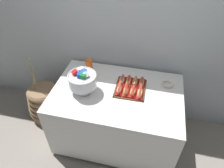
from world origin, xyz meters
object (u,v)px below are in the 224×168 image
hot_dog_2 (133,92)px  hot_dog_7 (142,83)px  buffet_table (117,114)px  hot_dog_6 (135,82)px  hot_dog_3 (140,93)px  hot_dog_1 (126,91)px  serving_tray (130,88)px  floor_vase (46,103)px  hot_dog_0 (119,90)px  hot_dog_5 (128,81)px  punch_bowl (82,80)px  donut (167,84)px  hot_dog_4 (122,80)px  cup_stack (89,66)px

hot_dog_2 → hot_dog_7: bearing=66.2°
buffet_table → hot_dog_6: size_ratio=8.99×
hot_dog_3 → buffet_table: bearing=179.8°
hot_dog_1 → serving_tray: bearing=66.2°
floor_vase → hot_dog_0: size_ratio=6.10×
hot_dog_3 → hot_dog_6: (-0.08, 0.16, 0.00)m
buffet_table → serving_tray: bearing=31.0°
hot_dog_0 → hot_dog_5: bearing=66.2°
buffet_table → hot_dog_0: bearing=-9.2°
serving_tray → punch_bowl: 0.54m
hot_dog_3 → hot_dog_7: (-0.00, 0.16, 0.00)m
hot_dog_2 → donut: (0.36, 0.24, -0.02)m
serving_tray → hot_dog_3: 0.14m
floor_vase → punch_bowl: size_ratio=3.23×
hot_dog_5 → donut: (0.43, 0.08, -0.02)m
hot_dog_0 → hot_dog_2: 0.15m
hot_dog_7 → hot_dog_2: bearing=-113.8°
buffet_table → punch_bowl: (-0.36, -0.07, 0.54)m
hot_dog_6 → punch_bowl: (-0.53, -0.23, 0.12)m
hot_dog_7 → hot_dog_4: bearing=-179.3°
buffet_table → donut: bearing=24.7°
serving_tray → buffet_table: bearing=-149.0°
buffet_table → hot_dog_7: hot_dog_7 is taller
hot_dog_3 → hot_dog_2: bearing=-179.3°
hot_dog_0 → hot_dog_2: (0.15, 0.00, 0.00)m
hot_dog_0 → punch_bowl: (-0.38, -0.07, 0.12)m
hot_dog_7 → cup_stack: 0.67m
floor_vase → hot_dog_0: floor_vase is taller
hot_dog_0 → hot_dog_7: bearing=36.9°
hot_dog_3 → hot_dog_6: hot_dog_6 is taller
hot_dog_0 → hot_dog_4: 0.17m
hot_dog_1 → punch_bowl: 0.48m
hot_dog_5 → buffet_table: bearing=-120.4°
hot_dog_1 → hot_dog_7: size_ratio=0.89×
hot_dog_6 → hot_dog_5: bearing=-179.3°
floor_vase → hot_dog_5: bearing=2.3°
buffet_table → hot_dog_4: bearing=82.8°
buffet_table → hot_dog_0: 0.41m
buffet_table → hot_dog_6: (0.17, 0.16, 0.41)m
hot_dog_4 → cup_stack: cup_stack is taller
serving_tray → hot_dog_5: 0.10m
buffet_table → hot_dog_2: 0.45m
donut → punch_bowl: bearing=-160.6°
buffet_table → hot_dog_1: 0.42m
hot_dog_7 → punch_bowl: 0.66m
hot_dog_4 → cup_stack: (-0.43, 0.13, 0.05)m
floor_vase → cup_stack: floor_vase is taller
hot_dog_3 → hot_dog_5: 0.22m
buffet_table → hot_dog_6: bearing=43.8°
hot_dog_0 → hot_dog_1: (0.07, 0.00, 0.00)m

